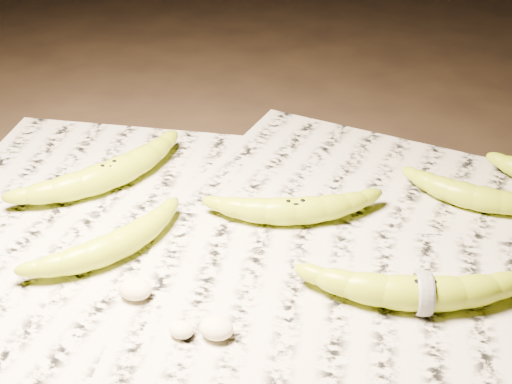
% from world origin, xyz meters
% --- Properties ---
extents(ground, '(3.00, 3.00, 0.00)m').
position_xyz_m(ground, '(0.00, 0.00, 0.00)').
color(ground, black).
rests_on(ground, ground).
extents(newspaper_patch, '(0.90, 0.70, 0.01)m').
position_xyz_m(newspaper_patch, '(0.04, -0.02, 0.00)').
color(newspaper_patch, beige).
rests_on(newspaper_patch, ground).
extents(banana_left_a, '(0.18, 0.22, 0.04)m').
position_xyz_m(banana_left_a, '(-0.19, 0.07, 0.03)').
color(banana_left_a, '#A7BF17').
rests_on(banana_left_a, newspaper_patch).
extents(banana_left_b, '(0.15, 0.18, 0.04)m').
position_xyz_m(banana_left_b, '(-0.12, -0.07, 0.03)').
color(banana_left_b, '#A7BF17').
rests_on(banana_left_b, newspaper_patch).
extents(banana_center, '(0.20, 0.12, 0.04)m').
position_xyz_m(banana_center, '(0.07, 0.06, 0.03)').
color(banana_center, '#A7BF17').
rests_on(banana_center, newspaper_patch).
extents(banana_taped, '(0.24, 0.11, 0.04)m').
position_xyz_m(banana_taped, '(0.23, -0.06, 0.03)').
color(banana_taped, '#A7BF17').
rests_on(banana_taped, newspaper_patch).
extents(banana_upper_a, '(0.18, 0.08, 0.03)m').
position_xyz_m(banana_upper_a, '(0.28, 0.15, 0.02)').
color(banana_upper_a, '#A7BF17').
rests_on(banana_upper_a, newspaper_patch).
extents(measuring_tape, '(0.02, 0.05, 0.05)m').
position_xyz_m(measuring_tape, '(0.23, -0.06, 0.03)').
color(measuring_tape, white).
rests_on(measuring_tape, newspaper_patch).
extents(flesh_chunk_a, '(0.04, 0.03, 0.02)m').
position_xyz_m(flesh_chunk_a, '(-0.07, -0.12, 0.02)').
color(flesh_chunk_a, '#FBF1C2').
rests_on(flesh_chunk_a, newspaper_patch).
extents(flesh_chunk_b, '(0.04, 0.03, 0.02)m').
position_xyz_m(flesh_chunk_b, '(0.03, -0.16, 0.02)').
color(flesh_chunk_b, '#FBF1C2').
rests_on(flesh_chunk_b, newspaper_patch).
extents(flesh_chunk_c, '(0.03, 0.02, 0.02)m').
position_xyz_m(flesh_chunk_c, '(-0.00, -0.16, 0.02)').
color(flesh_chunk_c, '#FBF1C2').
rests_on(flesh_chunk_c, newspaper_patch).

